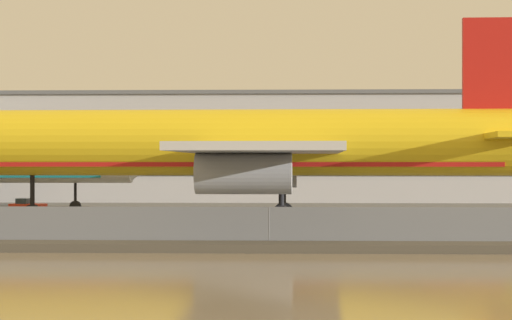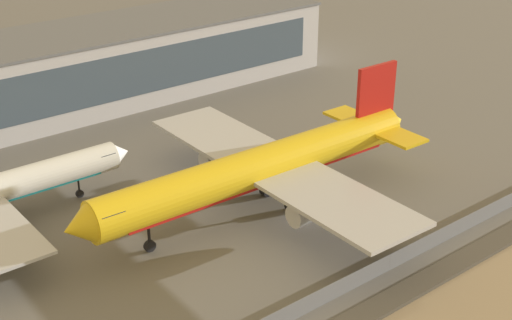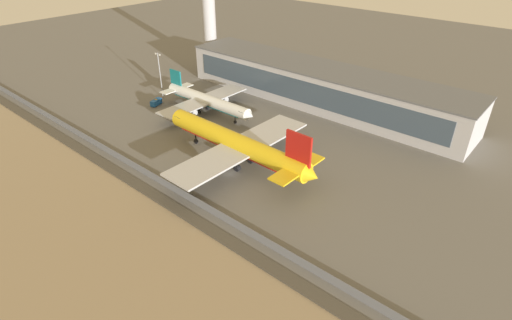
% 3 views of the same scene
% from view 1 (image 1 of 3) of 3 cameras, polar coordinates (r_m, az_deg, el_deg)
% --- Properties ---
extents(ground_plane, '(500.00, 500.00, 0.00)m').
position_cam_1_polar(ground_plane, '(77.98, 1.06, -3.91)').
color(ground_plane, '#66635E').
extents(shoreline_seawall, '(320.00, 3.00, 0.50)m').
position_cam_1_polar(shoreline_seawall, '(57.53, 0.63, -4.99)').
color(shoreline_seawall, '#474238').
rests_on(shoreline_seawall, ground).
extents(perimeter_fence, '(280.00, 0.10, 2.36)m').
position_cam_1_polar(perimeter_fence, '(61.95, 0.75, -3.79)').
color(perimeter_fence, slate).
rests_on(perimeter_fence, ground).
extents(cargo_jet_yellow, '(57.38, 48.80, 17.22)m').
position_cam_1_polar(cargo_jet_yellow, '(83.57, -0.35, 0.85)').
color(cargo_jet_yellow, yellow).
rests_on(cargo_jet_yellow, ground).
extents(baggage_tug, '(3.46, 2.24, 1.80)m').
position_cam_1_polar(baggage_tug, '(95.24, -12.93, -2.74)').
color(baggage_tug, red).
rests_on(baggage_tug, ground).
extents(terminal_building, '(116.44, 21.86, 14.44)m').
position_cam_1_polar(terminal_building, '(138.09, -2.32, 0.71)').
color(terminal_building, '#B2B2B7').
rests_on(terminal_building, ground).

